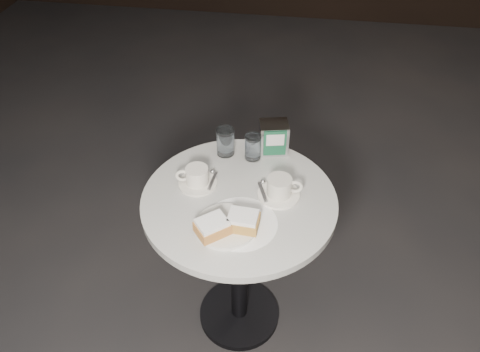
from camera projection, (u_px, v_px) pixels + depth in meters
name	position (u px, v px, depth m)	size (l,w,h in m)	color
ground	(239.00, 315.00, 2.15)	(7.00, 7.00, 0.00)	black
cafe_table	(239.00, 235.00, 1.79)	(0.70, 0.70, 0.74)	black
sugar_spill	(240.00, 223.00, 1.57)	(0.25, 0.25, 0.00)	white
beignet_plate	(227.00, 225.00, 1.53)	(0.27, 0.27, 0.07)	silver
coffee_cup_left	(197.00, 177.00, 1.70)	(0.17, 0.17, 0.07)	silver
coffee_cup_right	(280.00, 188.00, 1.65)	(0.17, 0.17, 0.08)	white
water_glass_left	(225.00, 142.00, 1.82)	(0.09, 0.09, 0.11)	silver
water_glass_right	(253.00, 147.00, 1.81)	(0.07, 0.07, 0.10)	white
napkin_dispenser	(273.00, 137.00, 1.83)	(0.13, 0.11, 0.13)	silver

